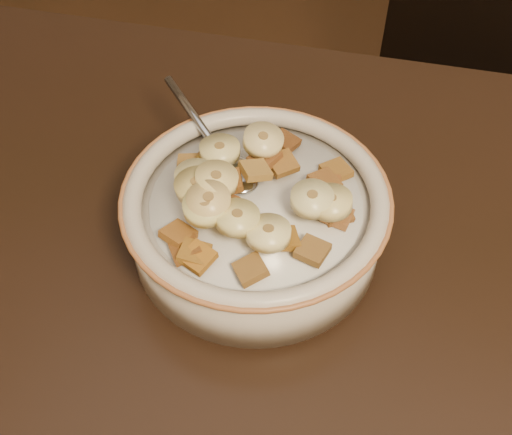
# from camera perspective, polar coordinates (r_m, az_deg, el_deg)

# --- Properties ---
(chair) EXTENTS (0.49, 0.49, 0.92)m
(chair) POSITION_cam_1_polar(r_m,az_deg,el_deg) (1.06, 20.31, 4.86)
(chair) COLOR black
(chair) RESTS_ON floor
(cereal_bowl) EXTENTS (0.19, 0.19, 0.05)m
(cereal_bowl) POSITION_cam_1_polar(r_m,az_deg,el_deg) (0.50, 0.00, -0.51)
(cereal_bowl) COLOR #B8A996
(cereal_bowl) RESTS_ON table
(milk) EXTENTS (0.16, 0.16, 0.00)m
(milk) POSITION_cam_1_polar(r_m,az_deg,el_deg) (0.48, 0.00, 1.27)
(milk) COLOR silver
(milk) RESTS_ON cereal_bowl
(spoon) EXTENTS (0.06, 0.06, 0.01)m
(spoon) POSITION_cam_1_polar(r_m,az_deg,el_deg) (0.49, -1.90, 3.88)
(spoon) COLOR #9299A7
(spoon) RESTS_ON cereal_bowl
(cereal_square_0) EXTENTS (0.03, 0.03, 0.01)m
(cereal_square_0) POSITION_cam_1_polar(r_m,az_deg,el_deg) (0.46, -3.09, 1.30)
(cereal_square_0) COLOR #99501C
(cereal_square_0) RESTS_ON milk
(cereal_square_1) EXTENTS (0.03, 0.03, 0.01)m
(cereal_square_1) POSITION_cam_1_polar(r_m,az_deg,el_deg) (0.48, 6.09, 3.16)
(cereal_square_1) COLOR brown
(cereal_square_1) RESTS_ON milk
(cereal_square_2) EXTENTS (0.03, 0.03, 0.01)m
(cereal_square_2) POSITION_cam_1_polar(r_m,az_deg,el_deg) (0.49, 0.79, 5.30)
(cereal_square_2) COLOR brown
(cereal_square_2) RESTS_ON milk
(cereal_square_3) EXTENTS (0.03, 0.03, 0.01)m
(cereal_square_3) POSITION_cam_1_polar(r_m,az_deg,el_deg) (0.47, -2.47, 3.11)
(cereal_square_3) COLOR brown
(cereal_square_3) RESTS_ON milk
(cereal_square_4) EXTENTS (0.02, 0.02, 0.01)m
(cereal_square_4) POSITION_cam_1_polar(r_m,az_deg,el_deg) (0.50, -5.87, 4.62)
(cereal_square_4) COLOR brown
(cereal_square_4) RESTS_ON milk
(cereal_square_5) EXTENTS (0.03, 0.03, 0.01)m
(cereal_square_5) POSITION_cam_1_polar(r_m,az_deg,el_deg) (0.44, -5.19, -3.54)
(cereal_square_5) COLOR #905818
(cereal_square_5) RESTS_ON milk
(cereal_square_6) EXTENTS (0.02, 0.02, 0.01)m
(cereal_square_6) POSITION_cam_1_polar(r_m,az_deg,el_deg) (0.44, 5.05, -2.94)
(cereal_square_6) COLOR brown
(cereal_square_6) RESTS_ON milk
(cereal_square_7) EXTENTS (0.03, 0.03, 0.01)m
(cereal_square_7) POSITION_cam_1_polar(r_m,az_deg,el_deg) (0.52, 2.56, 6.77)
(cereal_square_7) COLOR brown
(cereal_square_7) RESTS_ON milk
(cereal_square_8) EXTENTS (0.02, 0.02, 0.01)m
(cereal_square_8) POSITION_cam_1_polar(r_m,az_deg,el_deg) (0.49, 6.39, 2.87)
(cereal_square_8) COLOR brown
(cereal_square_8) RESTS_ON milk
(cereal_square_9) EXTENTS (0.03, 0.03, 0.01)m
(cereal_square_9) POSITION_cam_1_polar(r_m,az_deg,el_deg) (0.45, 2.48, -1.84)
(cereal_square_9) COLOR brown
(cereal_square_9) RESTS_ON milk
(cereal_square_10) EXTENTS (0.02, 0.02, 0.01)m
(cereal_square_10) POSITION_cam_1_polar(r_m,az_deg,el_deg) (0.51, -3.86, 5.58)
(cereal_square_10) COLOR olive
(cereal_square_10) RESTS_ON milk
(cereal_square_11) EXTENTS (0.03, 0.03, 0.01)m
(cereal_square_11) POSITION_cam_1_polar(r_m,az_deg,el_deg) (0.43, -0.48, -4.63)
(cereal_square_11) COLOR #8F5E26
(cereal_square_11) RESTS_ON milk
(cereal_square_12) EXTENTS (0.02, 0.02, 0.01)m
(cereal_square_12) POSITION_cam_1_polar(r_m,az_deg,el_deg) (0.47, 7.28, 0.19)
(cereal_square_12) COLOR brown
(cereal_square_12) RESTS_ON milk
(cereal_square_13) EXTENTS (0.03, 0.03, 0.01)m
(cereal_square_13) POSITION_cam_1_polar(r_m,az_deg,el_deg) (0.47, 7.25, 0.50)
(cereal_square_13) COLOR brown
(cereal_square_13) RESTS_ON milk
(cereal_square_14) EXTENTS (0.03, 0.03, 0.01)m
(cereal_square_14) POSITION_cam_1_polar(r_m,az_deg,el_deg) (0.45, -6.28, -2.87)
(cereal_square_14) COLOR brown
(cereal_square_14) RESTS_ON milk
(cereal_square_15) EXTENTS (0.03, 0.03, 0.01)m
(cereal_square_15) POSITION_cam_1_polar(r_m,az_deg,el_deg) (0.47, -0.05, 4.22)
(cereal_square_15) COLOR olive
(cereal_square_15) RESTS_ON milk
(cereal_square_16) EXTENTS (0.03, 0.03, 0.01)m
(cereal_square_16) POSITION_cam_1_polar(r_m,az_deg,el_deg) (0.50, 7.14, 4.16)
(cereal_square_16) COLOR brown
(cereal_square_16) RESTS_ON milk
(cereal_square_17) EXTENTS (0.02, 0.02, 0.01)m
(cereal_square_17) POSITION_cam_1_polar(r_m,az_deg,el_deg) (0.44, -5.51, -3.19)
(cereal_square_17) COLOR brown
(cereal_square_17) RESTS_ON milk
(cereal_square_18) EXTENTS (0.03, 0.03, 0.01)m
(cereal_square_18) POSITION_cam_1_polar(r_m,az_deg,el_deg) (0.49, 2.38, 4.83)
(cereal_square_18) COLOR brown
(cereal_square_18) RESTS_ON milk
(cereal_square_19) EXTENTS (0.03, 0.03, 0.01)m
(cereal_square_19) POSITION_cam_1_polar(r_m,az_deg,el_deg) (0.45, -6.93, -1.46)
(cereal_square_19) COLOR #955B1F
(cereal_square_19) RESTS_ON milk
(cereal_square_20) EXTENTS (0.03, 0.03, 0.01)m
(cereal_square_20) POSITION_cam_1_polar(r_m,az_deg,el_deg) (0.50, -3.77, 4.93)
(cereal_square_20) COLOR brown
(cereal_square_20) RESTS_ON milk
(banana_slice_0) EXTENTS (0.04, 0.04, 0.01)m
(banana_slice_0) POSITION_cam_1_polar(r_m,az_deg,el_deg) (0.49, -3.24, 5.99)
(banana_slice_0) COLOR #E2D089
(banana_slice_0) RESTS_ON milk
(banana_slice_1) EXTENTS (0.04, 0.04, 0.01)m
(banana_slice_1) POSITION_cam_1_polar(r_m,az_deg,el_deg) (0.46, 6.65, 1.35)
(banana_slice_1) COLOR #E1D281
(banana_slice_1) RESTS_ON milk
(banana_slice_2) EXTENTS (0.04, 0.04, 0.01)m
(banana_slice_2) POSITION_cam_1_polar(r_m,az_deg,el_deg) (0.44, -4.56, 0.97)
(banana_slice_2) COLOR #FAED95
(banana_slice_2) RESTS_ON milk
(banana_slice_3) EXTENTS (0.04, 0.04, 0.01)m
(banana_slice_3) POSITION_cam_1_polar(r_m,az_deg,el_deg) (0.46, 5.00, 1.66)
(banana_slice_3) COLOR #D5C686
(banana_slice_3) RESTS_ON milk
(banana_slice_4) EXTENTS (0.04, 0.04, 0.01)m
(banana_slice_4) POSITION_cam_1_polar(r_m,az_deg,el_deg) (0.46, -3.54, 3.39)
(banana_slice_4) COLOR #F2D57A
(banana_slice_4) RESTS_ON milk
(banana_slice_5) EXTENTS (0.03, 0.03, 0.01)m
(banana_slice_5) POSITION_cam_1_polar(r_m,az_deg,el_deg) (0.44, -4.22, 1.45)
(banana_slice_5) COLOR #D9B870
(banana_slice_5) RESTS_ON milk
(banana_slice_6) EXTENTS (0.04, 0.04, 0.01)m
(banana_slice_6) POSITION_cam_1_polar(r_m,az_deg,el_deg) (0.44, 1.11, -1.38)
(banana_slice_6) COLOR #FAE99D
(banana_slice_6) RESTS_ON milk
(banana_slice_7) EXTENTS (0.04, 0.04, 0.01)m
(banana_slice_7) POSITION_cam_1_polar(r_m,az_deg,el_deg) (0.47, -5.36, 3.55)
(banana_slice_7) COLOR #F7E89E
(banana_slice_7) RESTS_ON milk
(banana_slice_8) EXTENTS (0.03, 0.03, 0.01)m
(banana_slice_8) POSITION_cam_1_polar(r_m,az_deg,el_deg) (0.46, -5.33, 2.84)
(banana_slice_8) COLOR #D7C56B
(banana_slice_8) RESTS_ON milk
(banana_slice_9) EXTENTS (0.04, 0.04, 0.01)m
(banana_slice_9) POSITION_cam_1_polar(r_m,az_deg,el_deg) (0.44, -1.67, -0.03)
(banana_slice_9) COLOR #EDE18D
(banana_slice_9) RESTS_ON milk
(banana_slice_10) EXTENTS (0.04, 0.04, 0.02)m
(banana_slice_10) POSITION_cam_1_polar(r_m,az_deg,el_deg) (0.49, 0.65, 6.87)
(banana_slice_10) COLOR #E4CD7F
(banana_slice_10) RESTS_ON milk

